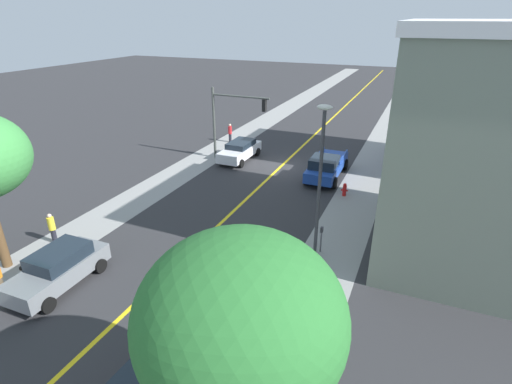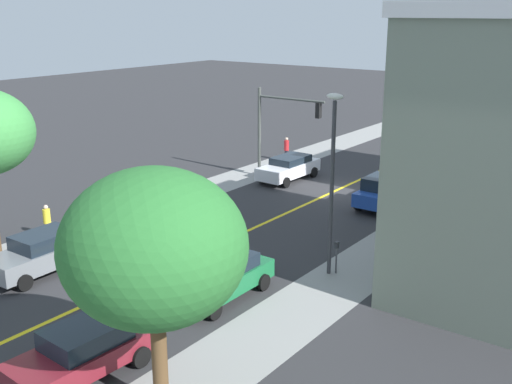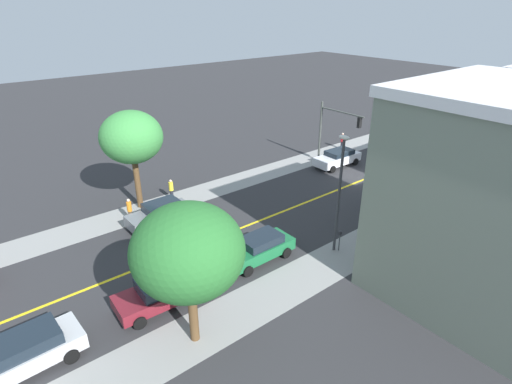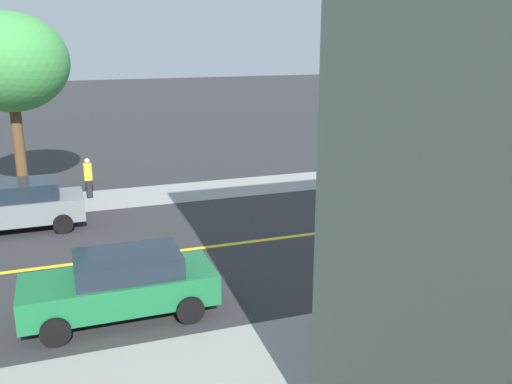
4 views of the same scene
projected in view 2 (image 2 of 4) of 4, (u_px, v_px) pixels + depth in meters
The scene contains 17 objects.
ground_plane at pixel (337, 190), 36.24m from camera, with size 140.00×140.00×0.00m, color #2D2D30.
sidewalk_left at pixel (443, 210), 32.57m from camera, with size 2.90×126.00×0.01m, color gray.
sidewalk_right at pixel (251, 173), 39.90m from camera, with size 2.90×126.00×0.01m, color gray.
road_centerline_stripe at pixel (337, 190), 36.24m from camera, with size 0.20×126.00×0.00m, color yellow.
street_tree_left_near at pixel (154, 248), 14.98m from camera, with size 4.65×4.65×6.62m.
fire_hydrant at pixel (402, 216), 30.27m from camera, with size 0.44×0.24×0.86m.
parking_meter at pixel (337, 253), 24.55m from camera, with size 0.12×0.18×1.35m.
traffic_light_mast at pixel (280, 120), 37.49m from camera, with size 4.76×0.32×5.62m.
street_lamp at pixel (332, 167), 23.54m from camera, with size 0.70×0.36×7.23m.
maroon_sedan_left_curb at pixel (83, 351), 17.67m from camera, with size 2.25×4.31×1.52m.
white_sedan_right_curb at pixel (289, 167), 38.21m from camera, with size 2.07×4.68×1.48m.
green_sedan_left_curb at pixel (222, 277), 22.51m from camera, with size 1.95×4.35×1.52m.
grey_sedan_right_curb at pixel (42, 252), 24.69m from camera, with size 2.07×4.35×1.63m.
blue_pickup_truck at pixel (390, 189), 33.21m from camera, with size 2.27×5.71×1.76m.
pedestrian_yellow_shirt at pixel (47, 221), 28.39m from camera, with size 0.34×0.34×1.61m.
pedestrian_red_shirt at pixel (286, 149), 42.95m from camera, with size 0.34×0.34×1.69m.
small_dog at pixel (14, 255), 25.60m from camera, with size 0.79×0.36×0.59m.
Camera 2 is at (-16.90, 30.77, 10.18)m, focal length 43.21 mm.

